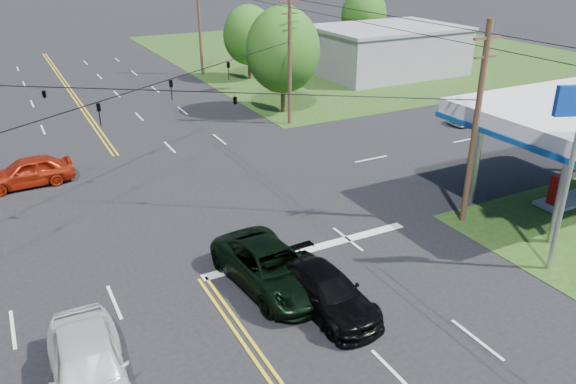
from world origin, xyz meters
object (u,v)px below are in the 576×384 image
pole_ne (290,57)px  pole_right_far (199,22)px  pickup_dkgreen (272,267)px  pickup_white (89,367)px  suv_black (327,291)px  retail_ne (386,51)px  pole_se (476,124)px  tree_right_a (283,50)px  tree_right_b (249,35)px  tree_far_r (364,15)px

pole_ne → pole_right_far: size_ratio=0.95×
pole_ne → pickup_dkgreen: pole_ne is taller
pickup_dkgreen → pickup_white: bearing=-166.0°
pole_ne → suv_black: bearing=-114.5°
retail_ne → pole_se: bearing=-120.4°
tree_right_a → suv_black: (-10.60, -24.04, -4.13)m
pickup_white → retail_ne: bearing=45.3°
tree_right_a → suv_black: tree_right_a is taller
pole_se → pole_ne: same height
retail_ne → pole_se: size_ratio=1.47×
pole_right_far → tree_right_b: bearing=-48.8°
pole_se → pole_ne: size_ratio=1.00×
pole_ne → tree_far_r: (21.00, 21.00, -0.37)m
retail_ne → tree_far_r: size_ratio=1.83×
retail_ne → pole_ne: (-17.00, -11.00, 2.72)m
tree_right_a → suv_black: size_ratio=1.60×
pole_se → tree_right_b: bearing=83.9°
tree_far_r → pickup_dkgreen: size_ratio=1.28×
tree_right_b → pickup_dkgreen: tree_right_b is taller
pole_ne → pole_se: bearing=-90.0°
tree_right_a → tree_far_r: size_ratio=1.07×
pickup_white → pickup_dkgreen: bearing=22.3°
retail_ne → tree_right_a: (-16.00, -8.00, 2.67)m
tree_right_b → pole_ne: bearing=-103.1°
pickup_white → pole_right_far: bearing=68.5°
pole_right_far → pickup_white: (-18.05, -40.35, -4.24)m
pickup_white → tree_far_r: bearing=49.9°
pole_right_far → pole_ne: bearing=-90.0°
tree_right_b → pickup_white: tree_right_b is taller
retail_ne → pole_se: (-17.00, -29.00, 2.72)m
retail_ne → pickup_dkgreen: retail_ne is taller
pole_ne → tree_right_a: pole_ne is taller
tree_right_a → tree_far_r: (20.00, 18.00, -0.33)m
tree_far_r → pole_ne: bearing=-135.0°
pole_right_far → pickup_dkgreen: 39.45m
pole_ne → pickup_white: 28.24m
tree_right_a → pole_right_far: bearing=93.6°
pole_se → pole_right_far: pole_right_far is taller
pole_right_far → pickup_white: pole_right_far is taller
tree_right_b → pickup_dkgreen: size_ratio=1.18×
pole_ne → pole_right_far: 19.00m
pole_se → pickup_dkgreen: size_ratio=1.59×
pole_ne → pole_right_far: bearing=90.0°
suv_black → tree_right_a: bearing=63.3°
pole_se → pole_right_far: size_ratio=0.95×
pole_right_far → pickup_dkgreen: size_ratio=1.67×
pole_ne → suv_black: pole_ne is taller
retail_ne → tree_right_a: tree_right_a is taller
retail_ne → suv_black: size_ratio=2.75×
pole_ne → pickup_white: pole_ne is taller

